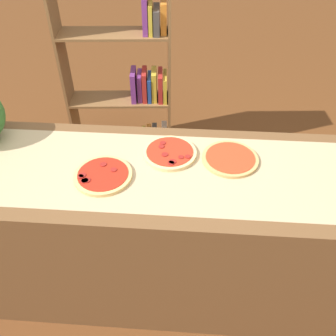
{
  "coord_description": "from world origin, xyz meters",
  "views": [
    {
      "loc": [
        0.09,
        -1.27,
        2.05
      ],
      "look_at": [
        0.0,
        0.0,
        0.93
      ],
      "focal_mm": 38.63,
      "sensor_mm": 36.0,
      "label": 1
    }
  ],
  "objects_px": {
    "pizza_pepperoni_0": "(103,175)",
    "pizza_plain_2": "(230,159)",
    "bookshelf": "(132,78)",
    "pizza_pepperoni_1": "(170,153)"
  },
  "relations": [
    {
      "from": "pizza_pepperoni_0",
      "to": "pizza_plain_2",
      "type": "bearing_deg",
      "value": 15.4
    },
    {
      "from": "bookshelf",
      "to": "pizza_pepperoni_0",
      "type": "bearing_deg",
      "value": -87.06
    },
    {
      "from": "pizza_pepperoni_0",
      "to": "pizza_plain_2",
      "type": "relative_size",
      "value": 0.98
    },
    {
      "from": "pizza_pepperoni_0",
      "to": "pizza_plain_2",
      "type": "height_order",
      "value": "pizza_pepperoni_0"
    },
    {
      "from": "pizza_pepperoni_0",
      "to": "pizza_pepperoni_1",
      "type": "xyz_separation_m",
      "value": [
        0.3,
        0.18,
        0.0
      ]
    },
    {
      "from": "pizza_pepperoni_0",
      "to": "bookshelf",
      "type": "relative_size",
      "value": 0.17
    },
    {
      "from": "pizza_pepperoni_0",
      "to": "pizza_pepperoni_1",
      "type": "height_order",
      "value": "pizza_pepperoni_1"
    },
    {
      "from": "pizza_pepperoni_1",
      "to": "pizza_plain_2",
      "type": "distance_m",
      "value": 0.3
    },
    {
      "from": "pizza_plain_2",
      "to": "bookshelf",
      "type": "relative_size",
      "value": 0.17
    },
    {
      "from": "pizza_pepperoni_0",
      "to": "pizza_plain_2",
      "type": "xyz_separation_m",
      "value": [
        0.6,
        0.16,
        -0.0
      ]
    }
  ]
}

